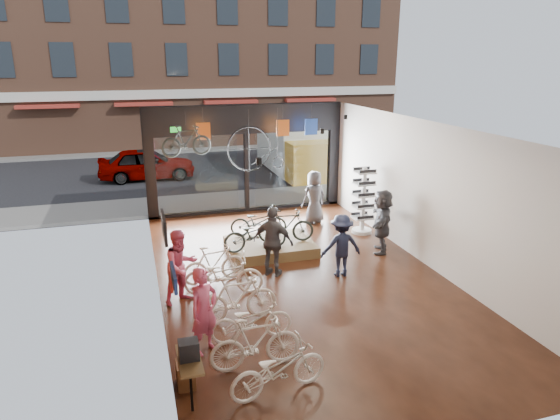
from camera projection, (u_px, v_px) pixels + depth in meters
name	position (u px, v px, depth m)	size (l,w,h in m)	color
ground_plane	(300.00, 277.00, 12.69)	(7.00, 12.00, 0.04)	black
ceiling	(302.00, 126.00, 11.56)	(7.00, 12.00, 0.04)	black
wall_left	(153.00, 218.00, 11.16)	(0.04, 12.00, 3.80)	brown
wall_right	(428.00, 194.00, 13.09)	(0.04, 12.00, 3.80)	beige
wall_back	(448.00, 329.00, 6.61)	(7.00, 0.04, 3.80)	beige
storefront	(246.00, 159.00, 17.62)	(7.00, 0.26, 3.80)	black
exit_sign	(176.00, 129.00, 16.52)	(0.35, 0.06, 0.18)	#198C26
street_road	(209.00, 162.00, 26.43)	(30.00, 18.00, 0.02)	black
sidewalk_near	(240.00, 200.00, 19.26)	(30.00, 2.40, 0.12)	slate
sidewalk_far	(199.00, 148.00, 30.07)	(30.00, 2.00, 0.12)	slate
opposite_building	(188.00, 28.00, 30.32)	(26.00, 5.00, 14.00)	brown
street_car	(147.00, 164.00, 22.57)	(1.70, 4.23, 1.44)	gray
box_truck	(298.00, 146.00, 23.36)	(2.26, 6.78, 2.67)	silver
floor_bike_0	(278.00, 369.00, 8.18)	(0.60, 1.72, 0.90)	beige
floor_bike_1	(255.00, 343.00, 8.84)	(0.47, 1.67, 1.00)	beige
floor_bike_2	(251.00, 320.00, 9.74)	(0.57, 1.63, 0.85)	beige
floor_bike_3	(237.00, 298.00, 10.43)	(0.49, 1.72, 1.03)	beige
floor_bike_4	(223.00, 275.00, 11.62)	(0.64, 1.85, 0.97)	beige
floor_bike_5	(214.00, 264.00, 12.26)	(0.45, 1.59, 0.96)	beige
display_platform	(270.00, 247.00, 14.28)	(2.40, 1.80, 0.30)	brown
display_bike_left	(255.00, 234.00, 13.48)	(0.61, 1.76, 0.93)	black
display_bike_mid	(286.00, 226.00, 14.09)	(0.45, 1.60, 0.96)	black
display_bike_right	(258.00, 222.00, 14.61)	(0.57, 1.64, 0.86)	black
customer_0	(204.00, 311.00, 9.24)	(0.62, 0.41, 1.71)	#CC4C72
customer_1	(181.00, 266.00, 11.16)	(0.84, 0.66, 1.73)	#CC4C72
customer_2	(273.00, 242.00, 12.52)	(1.07, 0.44, 1.82)	#3F3F44
customer_3	(341.00, 245.00, 12.55)	(1.05, 0.60, 1.62)	#161C33
customer_4	(314.00, 197.00, 16.60)	(0.86, 0.56, 1.77)	#3F3F44
customer_5	(382.00, 221.00, 14.07)	(1.70, 0.54, 1.83)	#3F3F44
sunglasses_rack	(363.00, 201.00, 15.56)	(0.62, 0.51, 2.11)	white
wall_merch	(175.00, 315.00, 8.17)	(0.40, 2.40, 2.60)	navy
penny_farthing	(258.00, 150.00, 15.98)	(1.79, 0.06, 1.44)	black
hung_bike	(186.00, 141.00, 15.06)	(0.45, 1.58, 0.95)	black
jersey_left	(203.00, 131.00, 16.12)	(0.45, 0.03, 0.55)	#CC5919
jersey_mid	(283.00, 128.00, 16.85)	(0.45, 0.03, 0.55)	#CC5919
jersey_right	(311.00, 127.00, 17.13)	(0.45, 0.03, 0.55)	#1E3F99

